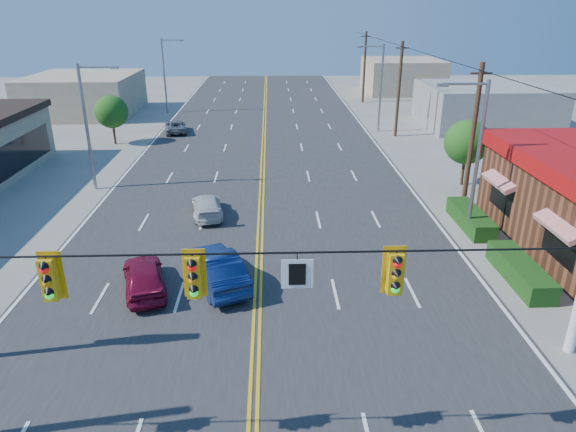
{
  "coord_description": "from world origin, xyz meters",
  "views": [
    {
      "loc": [
        0.62,
        -10.52,
        11.25
      ],
      "look_at": [
        1.38,
        11.44,
        2.2
      ],
      "focal_mm": 32.0,
      "sensor_mm": 36.0,
      "label": 1
    }
  ],
  "objects_px": {
    "car_blue": "(217,269)",
    "signal_span": "(241,296)",
    "car_white": "(207,207)",
    "car_silver": "(176,127)",
    "car_magenta": "(144,277)"
  },
  "relations": [
    {
      "from": "car_blue",
      "to": "signal_span",
      "type": "bearing_deg",
      "value": 78.13
    },
    {
      "from": "car_white",
      "to": "car_blue",
      "type": "bearing_deg",
      "value": 90.04
    },
    {
      "from": "car_silver",
      "to": "car_blue",
      "type": "bearing_deg",
      "value": 91.83
    },
    {
      "from": "signal_span",
      "to": "car_silver",
      "type": "bearing_deg",
      "value": 102.27
    },
    {
      "from": "signal_span",
      "to": "car_white",
      "type": "xyz_separation_m",
      "value": [
        -2.95,
        16.92,
        -4.3
      ]
    },
    {
      "from": "car_magenta",
      "to": "car_silver",
      "type": "distance_m",
      "value": 29.58
    },
    {
      "from": "car_magenta",
      "to": "signal_span",
      "type": "bearing_deg",
      "value": 102.06
    },
    {
      "from": "signal_span",
      "to": "car_blue",
      "type": "bearing_deg",
      "value": 100.26
    },
    {
      "from": "signal_span",
      "to": "car_blue",
      "type": "height_order",
      "value": "signal_span"
    },
    {
      "from": "signal_span",
      "to": "car_blue",
      "type": "distance_m",
      "value": 10.06
    },
    {
      "from": "car_white",
      "to": "signal_span",
      "type": "bearing_deg",
      "value": 90.47
    },
    {
      "from": "signal_span",
      "to": "car_white",
      "type": "distance_m",
      "value": 17.7
    },
    {
      "from": "car_white",
      "to": "car_silver",
      "type": "relative_size",
      "value": 0.98
    },
    {
      "from": "signal_span",
      "to": "car_white",
      "type": "height_order",
      "value": "signal_span"
    },
    {
      "from": "signal_span",
      "to": "car_silver",
      "type": "distance_m",
      "value": 39.05
    }
  ]
}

